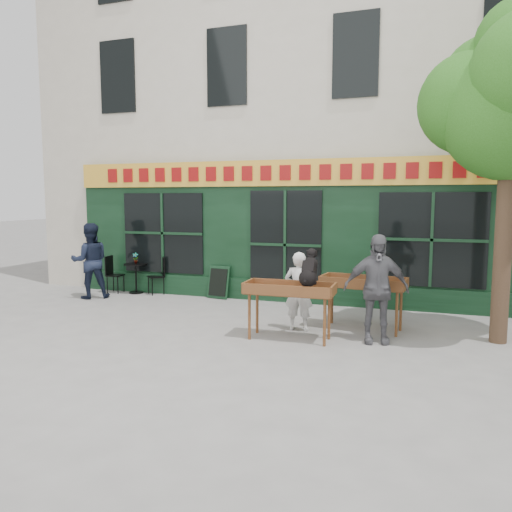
{
  "coord_description": "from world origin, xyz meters",
  "views": [
    {
      "loc": [
        3.09,
        -8.79,
        2.42
      ],
      "look_at": [
        -0.1,
        0.5,
        1.28
      ],
      "focal_mm": 35.0,
      "sensor_mm": 36.0,
      "label": 1
    }
  ],
  "objects_px": {
    "bistro_table": "(136,272)",
    "man_left": "(90,261)",
    "woman": "(299,291)",
    "man_right": "(376,289)",
    "book_cart_right": "(363,286)",
    "dog": "(309,267)",
    "book_cart_center": "(289,292)"
  },
  "relations": [
    {
      "from": "bistro_table",
      "to": "man_left",
      "type": "bearing_deg",
      "value": -127.63
    },
    {
      "from": "woman",
      "to": "man_right",
      "type": "bearing_deg",
      "value": 165.3
    },
    {
      "from": "book_cart_right",
      "to": "man_left",
      "type": "xyz_separation_m",
      "value": [
        -6.63,
        0.85,
        0.09
      ]
    },
    {
      "from": "dog",
      "to": "woman",
      "type": "bearing_deg",
      "value": 115.53
    },
    {
      "from": "book_cart_right",
      "to": "book_cart_center",
      "type": "bearing_deg",
      "value": -130.19
    },
    {
      "from": "dog",
      "to": "book_cart_right",
      "type": "distance_m",
      "value": 1.42
    },
    {
      "from": "woman",
      "to": "book_cart_center",
      "type": "bearing_deg",
      "value": 88.97
    },
    {
      "from": "book_cart_center",
      "to": "man_left",
      "type": "height_order",
      "value": "man_left"
    },
    {
      "from": "dog",
      "to": "man_right",
      "type": "xyz_separation_m",
      "value": [
        1.07,
        0.36,
        -0.37
      ]
    },
    {
      "from": "book_cart_right",
      "to": "man_left",
      "type": "relative_size",
      "value": 0.85
    },
    {
      "from": "woman",
      "to": "book_cart_right",
      "type": "height_order",
      "value": "woman"
    },
    {
      "from": "woman",
      "to": "man_left",
      "type": "distance_m",
      "value": 5.66
    },
    {
      "from": "dog",
      "to": "book_cart_right",
      "type": "height_order",
      "value": "dog"
    },
    {
      "from": "man_left",
      "to": "dog",
      "type": "bearing_deg",
      "value": 122.28
    },
    {
      "from": "dog",
      "to": "man_left",
      "type": "bearing_deg",
      "value": 160.48
    },
    {
      "from": "book_cart_right",
      "to": "man_left",
      "type": "distance_m",
      "value": 6.68
    },
    {
      "from": "book_cart_right",
      "to": "bistro_table",
      "type": "xyz_separation_m",
      "value": [
        -5.93,
        1.75,
        -0.28
      ]
    },
    {
      "from": "book_cart_center",
      "to": "man_right",
      "type": "height_order",
      "value": "man_right"
    },
    {
      "from": "book_cart_center",
      "to": "dog",
      "type": "distance_m",
      "value": 0.59
    },
    {
      "from": "dog",
      "to": "woman",
      "type": "distance_m",
      "value": 0.96
    },
    {
      "from": "book_cart_center",
      "to": "man_left",
      "type": "distance_m",
      "value": 5.84
    },
    {
      "from": "man_right",
      "to": "man_left",
      "type": "distance_m",
      "value": 7.11
    },
    {
      "from": "woman",
      "to": "man_left",
      "type": "relative_size",
      "value": 0.8
    },
    {
      "from": "man_right",
      "to": "man_left",
      "type": "bearing_deg",
      "value": 153.34
    },
    {
      "from": "book_cart_center",
      "to": "woman",
      "type": "height_order",
      "value": "woman"
    },
    {
      "from": "book_cart_center",
      "to": "man_right",
      "type": "bearing_deg",
      "value": 11.17
    },
    {
      "from": "book_cart_right",
      "to": "dog",
      "type": "bearing_deg",
      "value": -118.3
    },
    {
      "from": "dog",
      "to": "woman",
      "type": "height_order",
      "value": "dog"
    },
    {
      "from": "man_left",
      "to": "woman",
      "type": "bearing_deg",
      "value": 127.89
    },
    {
      "from": "book_cart_center",
      "to": "dog",
      "type": "relative_size",
      "value": 2.52
    },
    {
      "from": "book_cart_center",
      "to": "dog",
      "type": "bearing_deg",
      "value": -9.16
    },
    {
      "from": "book_cart_center",
      "to": "man_left",
      "type": "xyz_separation_m",
      "value": [
        -5.51,
        1.91,
        0.09
      ]
    }
  ]
}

